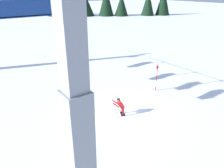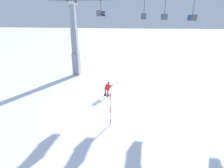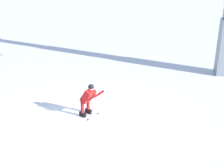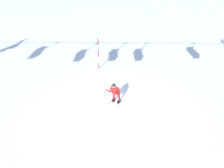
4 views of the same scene
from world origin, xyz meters
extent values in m
plane|color=white|center=(0.00, 0.00, 0.00)|extent=(260.00, 260.00, 0.00)
cube|color=white|center=(-0.26, -0.23, 0.01)|extent=(0.86, 1.53, 0.01)
cube|color=black|center=(-0.26, -0.23, 0.09)|extent=(0.23, 0.30, 0.16)
cylinder|color=maroon|center=(-0.26, -0.23, 0.49)|extent=(0.13, 0.13, 0.63)
cube|color=white|center=(0.05, -0.38, 0.01)|extent=(0.86, 1.53, 0.01)
cube|color=black|center=(0.05, -0.38, 0.09)|extent=(0.23, 0.30, 0.16)
cylinder|color=maroon|center=(0.05, -0.38, 0.49)|extent=(0.13, 0.13, 0.63)
cube|color=red|center=(-0.03, -0.16, 0.87)|extent=(0.62, 0.67, 0.63)
sphere|color=beige|center=(0.04, -0.02, 1.24)|extent=(0.21, 0.21, 0.21)
sphere|color=black|center=(0.04, -0.02, 1.27)|extent=(0.23, 0.23, 0.23)
cylinder|color=red|center=(-0.07, 0.27, 0.96)|extent=(0.29, 0.46, 0.42)
cylinder|color=gray|center=(-0.09, 0.32, 0.41)|extent=(0.13, 0.48, 1.07)
cylinder|color=black|center=(-0.21, 0.18, 0.05)|extent=(0.07, 0.07, 0.01)
cylinder|color=red|center=(0.34, 0.06, 0.96)|extent=(0.29, 0.46, 0.42)
cylinder|color=gray|center=(0.40, 0.06, 0.41)|extent=(0.34, 0.38, 1.07)
cylinder|color=black|center=(0.36, -0.12, 0.05)|extent=(0.07, 0.07, 0.01)
cylinder|color=red|center=(1.26, -5.23, 0.25)|extent=(0.07, 0.07, 0.49)
cylinder|color=white|center=(1.26, -5.23, 0.74)|extent=(0.07, 0.07, 0.49)
cylinder|color=red|center=(1.26, -5.23, 1.23)|extent=(0.07, 0.07, 0.49)
cylinder|color=white|center=(1.26, -5.23, 1.72)|extent=(0.07, 0.07, 0.49)
cylinder|color=red|center=(1.26, -5.23, 2.21)|extent=(0.07, 0.07, 0.49)
cylinder|color=red|center=(1.27, -5.23, 2.21)|extent=(0.02, 0.28, 0.28)
camera|label=1|loc=(-10.35, 8.32, 8.39)|focal=34.63mm
camera|label=2|loc=(3.48, -16.06, 7.18)|focal=28.58mm
camera|label=3|loc=(9.86, 2.14, 5.50)|focal=46.89mm
camera|label=4|loc=(0.00, 10.68, 6.95)|focal=35.06mm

